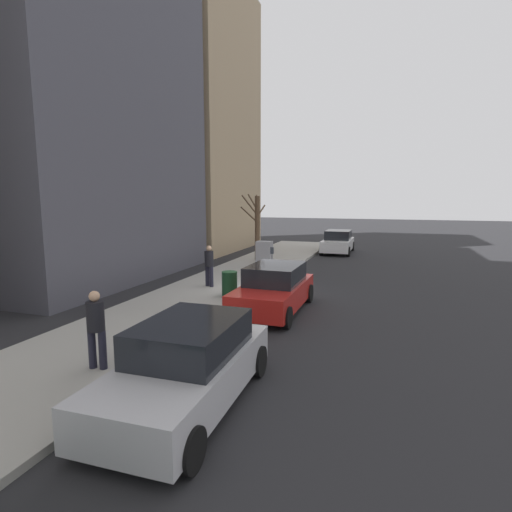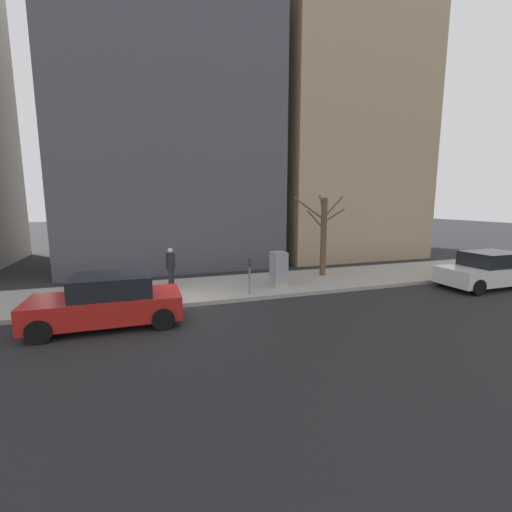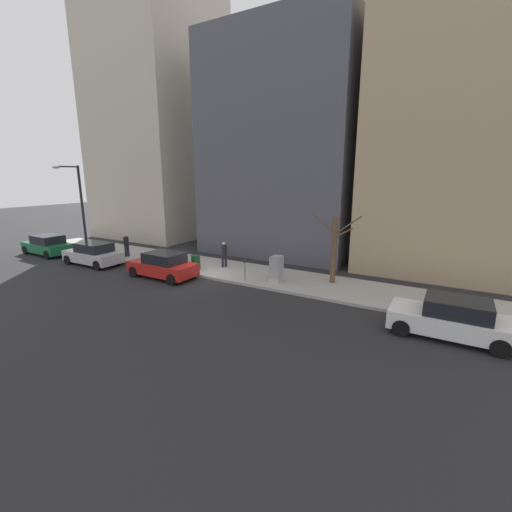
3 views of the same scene
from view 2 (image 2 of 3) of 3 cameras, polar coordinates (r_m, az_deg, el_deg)
The scene contains 11 objects.
ground_plane at distance 12.18m, azimuth -14.14°, elevation -8.57°, with size 120.00×120.00×0.00m, color #232326.
sidewalk at distance 14.08m, azimuth -14.83°, elevation -5.88°, with size 4.00×36.00×0.15m, color #9E9B93.
parked_car_white at distance 17.65m, azimuth 34.23°, elevation -1.98°, with size 1.94×4.21×1.52m.
parked_car_red at distance 11.00m, azimuth -23.40°, elevation -6.97°, with size 1.95×4.22×1.52m.
parking_meter at distance 12.92m, azimuth -1.10°, elevation -2.80°, with size 0.14×0.10×1.35m.
utility_box at distance 14.25m, azimuth 3.80°, elevation -2.23°, with size 0.83×0.61×1.43m.
bare_tree at distance 16.48m, azimuth 11.15°, elevation 3.69°, with size 1.04×2.69×3.78m.
trash_bin at distance 12.86m, azimuth -18.84°, elevation -5.07°, with size 0.56×0.56×0.90m, color #14381E.
pedestrian_near_meter at distance 14.15m, azimuth -14.03°, elevation -1.58°, with size 0.38×0.36×1.66m.
office_tower_left at distance 26.01m, azimuth 12.62°, elevation 21.00°, with size 9.50×9.50×18.23m, color tan.
office_block_center at distance 23.30m, azimuth -14.71°, elevation 19.59°, with size 11.42×11.42×16.02m, color #4C4C56.
Camera 2 is at (-11.60, 0.82, 3.63)m, focal length 24.00 mm.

